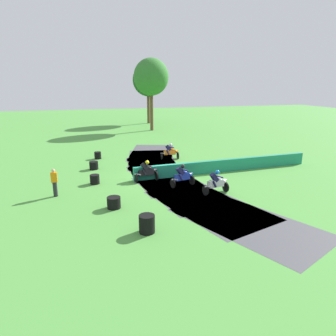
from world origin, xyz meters
The scene contains 15 objects.
ground_plane centered at (0.00, 0.00, 0.00)m, with size 120.00×120.00×0.00m, color #4C933D.
track_asphalt centered at (0.68, 0.03, 0.00)m, with size 7.27×23.92×0.01m.
safety_barrier centered at (4.78, 0.24, 0.45)m, with size 0.30×13.78×0.90m, color #1E8466.
motorcycle_lead_orange centered at (2.02, 5.08, 0.63)m, with size 1.70×0.94×1.42m.
motorcycle_chase_black centered at (-1.21, -0.31, 0.63)m, with size 1.68×0.88×1.42m.
motorcycle_trailing_blue centered at (0.73, -1.96, 0.64)m, with size 1.67×1.01×1.43m.
motorcycle_fourth_white centered at (2.18, -3.81, 0.66)m, with size 1.67×0.88×1.42m.
tire_stack_near centered at (-3.97, 6.84, 0.30)m, with size 0.57×0.57×0.60m.
tire_stack_mid_a centered at (-4.48, 3.53, 0.30)m, with size 0.65×0.65×0.60m.
tire_stack_mid_b centered at (-4.61, -0.02, 0.30)m, with size 0.61×0.61×0.60m.
tire_stack_far centered at (-3.88, -4.37, 0.30)m, with size 0.71×0.71×0.60m.
tire_stack_extra_a centered at (-2.82, -7.48, 0.40)m, with size 0.70×0.70×0.80m.
track_marshal centered at (-6.90, -1.71, 0.82)m, with size 0.34×0.24×1.63m.
tree_far_left centered at (4.33, 21.71, 7.06)m, with size 4.63×4.63×9.53m.
tree_far_right centered at (5.62, 29.38, 6.75)m, with size 4.80×4.80×9.31m.
Camera 1 is at (-5.31, -19.30, 6.26)m, focal length 32.59 mm.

